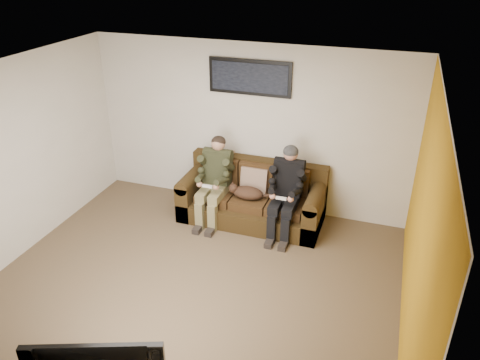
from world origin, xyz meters
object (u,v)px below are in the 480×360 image
at_px(cat, 246,192).
at_px(framed_poster, 250,77).
at_px(sofa, 253,198).
at_px(person_right, 287,186).
at_px(person_left, 215,175).

relative_size(cat, framed_poster, 0.53).
distance_m(sofa, cat, 0.28).
height_order(person_right, cat, person_right).
bearing_deg(cat, sofa, 77.00).
relative_size(person_left, framed_poster, 1.03).
xyz_separation_m(person_right, framed_poster, (-0.75, 0.57, 1.38)).
relative_size(sofa, framed_poster, 1.72).
bearing_deg(framed_poster, person_right, -37.07).
distance_m(cat, framed_poster, 1.68).
relative_size(sofa, person_right, 1.66).
relative_size(sofa, person_left, 1.67).
height_order(sofa, framed_poster, framed_poster).
bearing_deg(sofa, person_right, -17.96).
distance_m(person_left, cat, 0.54).
xyz_separation_m(sofa, framed_poster, (-0.20, 0.39, 1.77)).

